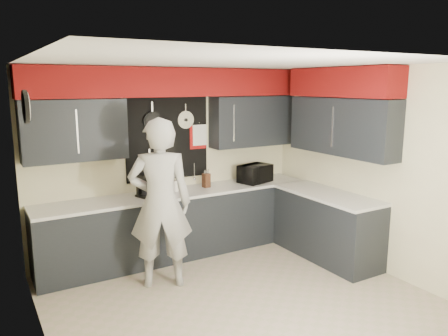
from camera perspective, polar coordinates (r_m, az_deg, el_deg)
ground at (r=5.18m, az=1.48°, el=-16.42°), size 4.00×4.00×0.00m
back_wall_assembly at (r=6.03m, az=-6.46°, el=7.35°), size 4.00×0.36×2.60m
right_wall_assembly at (r=6.00m, az=15.51°, el=6.36°), size 0.36×3.50×2.60m
left_wall_assembly at (r=4.08m, az=-23.17°, el=-4.85°), size 0.05×3.50×2.60m
base_cabinets at (r=6.13m, az=-0.19°, el=-7.33°), size 3.95×2.20×0.92m
microwave at (r=6.56m, az=4.08°, el=-0.75°), size 0.56×0.45×0.27m
knife_block at (r=6.25m, az=-2.33°, el=-1.62°), size 0.10×0.10×0.20m
utensil_crock at (r=6.09m, az=-6.43°, el=-2.31°), size 0.11×0.11×0.14m
coffee_maker at (r=5.82m, az=-10.44°, el=-2.16°), size 0.22×0.25×0.31m
person at (r=5.16m, az=-8.31°, el=-4.62°), size 0.86×0.73×2.01m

